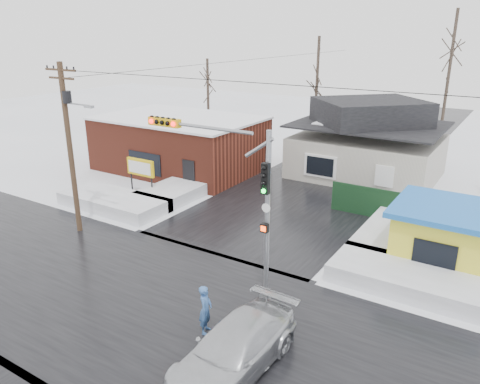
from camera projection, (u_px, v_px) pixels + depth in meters
The scene contains 20 objects.
ground at pixel (143, 303), 18.93m from camera, with size 120.00×120.00×0.00m, color white.
road_ns at pixel (143, 303), 18.93m from camera, with size 10.00×120.00×0.02m, color black.
road_ew at pixel (143, 303), 18.93m from camera, with size 120.00×10.00×0.02m, color black.
snowbank_nw at pixel (114, 202), 28.92m from camera, with size 7.00×3.00×0.80m, color white.
snowbank_ne at pixel (414, 280), 19.87m from camera, with size 7.00×3.00×0.80m, color white.
snowbank_nside_w at pixel (189, 186), 31.91m from camera, with size 3.00×8.00×0.80m, color white.
snowbank_nside_e at pixel (398, 230), 24.87m from camera, with size 3.00×8.00×0.80m, color white.
traffic_signal at pixel (233, 187), 18.59m from camera, with size 6.05×0.68×7.00m.
utility_pole at pixel (70, 140), 24.04m from camera, with size 3.15×0.44×9.00m.
brick_building at pixel (180, 143), 36.57m from camera, with size 12.20×8.20×4.12m.
marquee_sign at pixel (141, 169), 30.42m from camera, with size 2.20×0.21×2.55m.
house at pixel (368, 142), 34.65m from camera, with size 10.40×8.40×5.76m.
kiosk at pixel (443, 235), 21.66m from camera, with size 4.60×4.60×2.88m.
fence at pixel (399, 208), 26.56m from camera, with size 8.00×0.12×1.80m, color black.
tree_far_left at pixel (318, 62), 39.12m from camera, with size 3.00×3.00×10.00m.
tree_far_mid at pixel (453, 43), 35.17m from camera, with size 3.00×3.00×12.00m.
tree_far_west at pixel (208, 77), 43.07m from camera, with size 3.00×3.00×8.00m.
pedestrian at pixel (206, 310), 16.80m from camera, with size 0.68×0.45×1.87m, color #38609F.
car at pixel (235, 349), 14.95m from camera, with size 2.22×5.46×1.58m, color silver.
shopping_bag at pixel (216, 333), 16.74m from camera, with size 0.28×0.12×0.35m, color black.
Camera 1 is at (12.06, -11.80, 10.45)m, focal length 35.00 mm.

